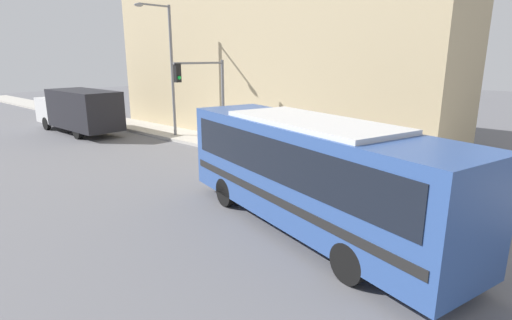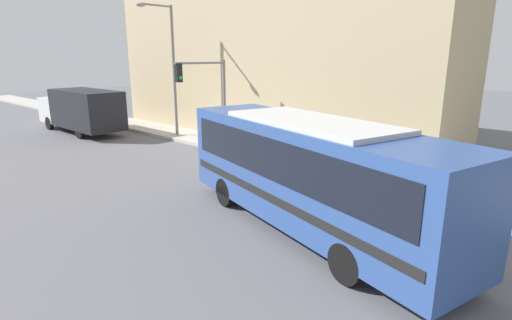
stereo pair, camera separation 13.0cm
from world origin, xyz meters
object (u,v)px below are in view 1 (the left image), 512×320
at_px(city_bus, 310,168).
at_px(fire_hydrant, 385,172).
at_px(street_lamp, 168,61).
at_px(delivery_truck, 78,109).
at_px(pedestrian_near_corner, 325,147).
at_px(parking_meter, 291,143).
at_px(traffic_light_pole, 206,88).

relative_size(city_bus, fire_hydrant, 14.06).
xyz_separation_m(city_bus, street_lamp, (5.64, 14.41, 2.84)).
distance_m(city_bus, delivery_truck, 20.79).
bearing_deg(city_bus, pedestrian_near_corner, 43.87).
height_order(delivery_truck, parking_meter, delivery_truck).
distance_m(parking_meter, pedestrian_near_corner, 1.63).
distance_m(parking_meter, street_lamp, 10.16).
xyz_separation_m(delivery_truck, street_lamp, (3.02, -6.21, 3.18)).
bearing_deg(city_bus, traffic_light_pole, 79.82).
relative_size(city_bus, pedestrian_near_corner, 6.52).
height_order(parking_meter, street_lamp, street_lamp).
bearing_deg(parking_meter, city_bus, -138.81).
distance_m(fire_hydrant, traffic_light_pole, 10.08).
bearing_deg(city_bus, parking_meter, 56.32).
height_order(delivery_truck, fire_hydrant, delivery_truck).
bearing_deg(traffic_light_pole, city_bus, -115.31).
distance_m(city_bus, parking_meter, 7.59).
bearing_deg(parking_meter, fire_hydrant, -90.00).
xyz_separation_m(fire_hydrant, pedestrian_near_corner, (0.67, 3.29, 0.44)).
relative_size(fire_hydrant, parking_meter, 0.59).
xyz_separation_m(delivery_truck, pedestrian_near_corner, (3.73, -17.14, -0.62)).
bearing_deg(parking_meter, street_lamp, 90.22).
height_order(city_bus, fire_hydrant, city_bus).
bearing_deg(fire_hydrant, traffic_light_pole, 96.21).
bearing_deg(fire_hydrant, pedestrian_near_corner, 78.45).
relative_size(fire_hydrant, traffic_light_pole, 0.16).
bearing_deg(street_lamp, traffic_light_pole, -102.30).
relative_size(traffic_light_pole, pedestrian_near_corner, 2.98).
bearing_deg(traffic_light_pole, street_lamp, 77.70).
xyz_separation_m(traffic_light_pole, parking_meter, (1.04, -4.82, -2.42)).
bearing_deg(delivery_truck, traffic_light_pole, -79.48).
bearing_deg(delivery_truck, pedestrian_near_corner, -77.73).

